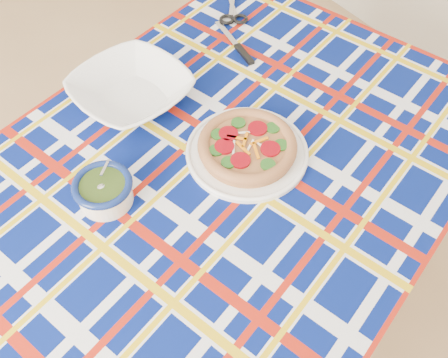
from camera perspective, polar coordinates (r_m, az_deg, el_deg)
floor at (r=1.94m, az=-14.95°, el=-12.24°), size 4.00×4.00×0.00m
dining_table at (r=1.23m, az=-3.21°, el=-3.23°), size 1.82×1.40×0.75m
tablecloth at (r=1.21m, az=-3.26°, el=-2.57°), size 1.86×1.44×0.11m
main_focaccia_plate at (r=1.21m, az=2.68°, el=3.78°), size 0.40×0.40×0.06m
pesto_bowl at (r=1.15m, az=-13.60°, el=-1.17°), size 0.17×0.17×0.08m
serving_bowl at (r=1.36m, az=-10.56°, el=9.88°), size 0.35×0.35×0.07m
table_knife at (r=1.58m, az=0.45°, el=16.21°), size 0.06×0.24×0.01m
kitchen_scissors at (r=1.70m, az=0.94°, el=19.30°), size 0.19×0.22×0.02m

